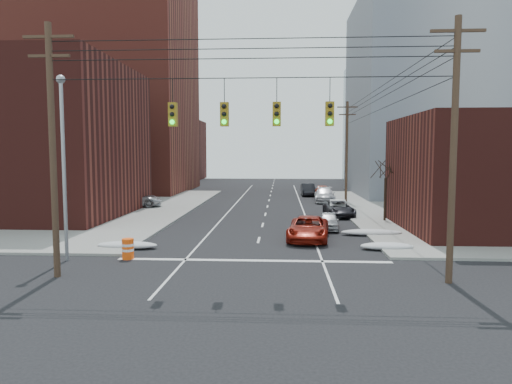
# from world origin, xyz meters

# --- Properties ---
(ground) EXTENTS (160.00, 160.00, 0.00)m
(ground) POSITION_xyz_m (0.00, 0.00, 0.00)
(ground) COLOR black
(ground) RESTS_ON ground
(building_brick_tall) EXTENTS (24.00, 20.00, 30.00)m
(building_brick_tall) POSITION_xyz_m (-24.00, 48.00, 15.00)
(building_brick_tall) COLOR maroon
(building_brick_tall) RESTS_ON ground
(building_brick_near) EXTENTS (20.00, 16.00, 13.00)m
(building_brick_near) POSITION_xyz_m (-22.00, 22.00, 6.50)
(building_brick_near) COLOR #481915
(building_brick_near) RESTS_ON ground
(building_brick_far) EXTENTS (22.00, 18.00, 12.00)m
(building_brick_far) POSITION_xyz_m (-26.00, 74.00, 6.00)
(building_brick_far) COLOR #481915
(building_brick_far) RESTS_ON ground
(building_office) EXTENTS (22.00, 20.00, 25.00)m
(building_office) POSITION_xyz_m (22.00, 44.00, 12.50)
(building_office) COLOR gray
(building_office) RESTS_ON ground
(building_glass) EXTENTS (20.00, 18.00, 22.00)m
(building_glass) POSITION_xyz_m (24.00, 70.00, 11.00)
(building_glass) COLOR gray
(building_glass) RESTS_ON ground
(utility_pole_left) EXTENTS (2.20, 0.28, 11.00)m
(utility_pole_left) POSITION_xyz_m (-8.50, 3.00, 5.78)
(utility_pole_left) COLOR #473323
(utility_pole_left) RESTS_ON ground
(utility_pole_right) EXTENTS (2.20, 0.28, 11.00)m
(utility_pole_right) POSITION_xyz_m (8.50, 3.00, 5.78)
(utility_pole_right) COLOR #473323
(utility_pole_right) RESTS_ON ground
(utility_pole_far) EXTENTS (2.20, 0.28, 11.00)m
(utility_pole_far) POSITION_xyz_m (8.50, 34.00, 5.78)
(utility_pole_far) COLOR #473323
(utility_pole_far) RESTS_ON ground
(traffic_signals) EXTENTS (17.00, 0.42, 2.02)m
(traffic_signals) POSITION_xyz_m (0.10, 2.97, 7.17)
(traffic_signals) COLOR black
(traffic_signals) RESTS_ON ground
(street_light) EXTENTS (0.44, 0.44, 9.32)m
(street_light) POSITION_xyz_m (-9.50, 6.00, 5.54)
(street_light) COLOR gray
(street_light) RESTS_ON ground
(bare_tree) EXTENTS (2.09, 2.20, 4.93)m
(bare_tree) POSITION_xyz_m (9.59, 20.00, 2.32)
(bare_tree) COLOR black
(bare_tree) RESTS_ON ground
(snow_nw) EXTENTS (3.50, 1.08, 0.42)m
(snow_nw) POSITION_xyz_m (-7.40, 9.00, 0.21)
(snow_nw) COLOR silver
(snow_nw) RESTS_ON ground
(snow_ne) EXTENTS (3.00, 1.08, 0.42)m
(snow_ne) POSITION_xyz_m (7.40, 9.50, 0.21)
(snow_ne) COLOR silver
(snow_ne) RESTS_ON ground
(snow_east_far) EXTENTS (4.00, 1.08, 0.42)m
(snow_east_far) POSITION_xyz_m (7.40, 14.00, 0.21)
(snow_east_far) COLOR silver
(snow_east_far) RESTS_ON ground
(red_pickup) EXTENTS (3.02, 5.53, 1.47)m
(red_pickup) POSITION_xyz_m (3.12, 12.21, 0.74)
(red_pickup) COLOR maroon
(red_pickup) RESTS_ON ground
(parked_car_a) EXTENTS (1.80, 3.74, 1.23)m
(parked_car_a) POSITION_xyz_m (4.80, 16.24, 0.62)
(parked_car_a) COLOR #BABABF
(parked_car_a) RESTS_ON ground
(parked_car_b) EXTENTS (1.87, 4.11, 1.31)m
(parked_car_b) POSITION_xyz_m (6.40, 23.97, 0.65)
(parked_car_b) COLOR silver
(parked_car_b) RESTS_ON ground
(parked_car_c) EXTENTS (2.56, 4.90, 1.32)m
(parked_car_c) POSITION_xyz_m (6.40, 23.00, 0.66)
(parked_car_c) COLOR black
(parked_car_c) RESTS_ON ground
(parked_car_d) EXTENTS (2.52, 5.56, 1.58)m
(parked_car_d) POSITION_xyz_m (6.22, 34.48, 0.79)
(parked_car_d) COLOR #BDBCC1
(parked_car_d) RESTS_ON ground
(parked_car_e) EXTENTS (2.26, 4.75, 1.57)m
(parked_car_e) POSITION_xyz_m (6.40, 39.43, 0.78)
(parked_car_e) COLOR maroon
(parked_car_e) RESTS_ON ground
(parked_car_f) EXTENTS (1.75, 4.76, 1.56)m
(parked_car_f) POSITION_xyz_m (4.80, 42.09, 0.78)
(parked_car_f) COLOR black
(parked_car_f) RESTS_ON ground
(lot_car_a) EXTENTS (4.60, 2.99, 1.43)m
(lot_car_a) POSITION_xyz_m (-14.43, 23.51, 0.87)
(lot_car_a) COLOR white
(lot_car_a) RESTS_ON sidewalk_nw
(lot_car_b) EXTENTS (5.88, 3.55, 1.53)m
(lot_car_b) POSITION_xyz_m (-13.13, 27.70, 0.91)
(lot_car_b) COLOR #B1B1B6
(lot_car_b) RESTS_ON sidewalk_nw
(lot_car_c) EXTENTS (5.18, 2.86, 1.42)m
(lot_car_c) POSITION_xyz_m (-16.85, 24.60, 0.86)
(lot_car_c) COLOR black
(lot_car_c) RESTS_ON sidewalk_nw
(lot_car_d) EXTENTS (4.61, 2.82, 1.47)m
(lot_car_d) POSITION_xyz_m (-17.92, 29.36, 0.88)
(lot_car_d) COLOR silver
(lot_car_d) RESTS_ON sidewalk_nw
(construction_barrel) EXTENTS (0.71, 0.71, 1.07)m
(construction_barrel) POSITION_xyz_m (-6.50, 6.50, 0.55)
(construction_barrel) COLOR #FF4F0D
(construction_barrel) RESTS_ON ground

